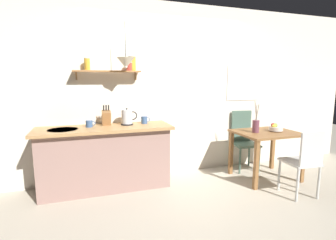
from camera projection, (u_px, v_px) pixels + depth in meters
ground_plane at (180, 187)px, 3.66m from camera, size 14.00×14.00×0.00m
back_wall at (178, 91)px, 4.12m from camera, size 6.80×0.11×2.70m
kitchen_counter at (106, 157)px, 3.58m from camera, size 1.83×0.63×0.89m
wall_shelf at (115, 68)px, 3.61m from camera, size 0.93×0.20×0.34m
dining_table at (266, 140)px, 3.93m from camera, size 0.93×0.74×0.74m
dining_chair_near at (304, 160)px, 3.29m from camera, size 0.42×0.44×0.89m
dining_chair_far at (243, 138)px, 4.39m from camera, size 0.45×0.46×1.00m
fruit_bowl at (275, 128)px, 3.94m from camera, size 0.21×0.21×0.13m
twig_vase at (256, 126)px, 3.84m from camera, size 0.10×0.10×0.48m
electric_kettle at (127, 117)px, 3.64m from camera, size 0.26×0.17×0.24m
knife_block at (106, 117)px, 3.60m from camera, size 0.12×0.17×0.29m
coffee_mug_by_sink at (89, 124)px, 3.47m from camera, size 0.13×0.09×0.09m
coffee_mug_spare at (144, 120)px, 3.75m from camera, size 0.14×0.09×0.11m
pendant_lamp at (126, 63)px, 3.39m from camera, size 0.24×0.24×0.60m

